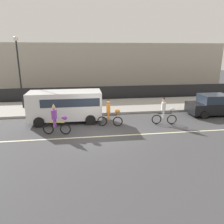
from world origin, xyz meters
name	(u,v)px	position (x,y,z in m)	size (l,w,h in m)	color
ground_plane	(98,134)	(0.00, 0.00, 0.00)	(80.00, 80.00, 0.00)	#424244
road_centre_line	(99,137)	(0.00, -0.50, 0.00)	(36.00, 0.14, 0.01)	beige
sidewalk_curb	(92,106)	(0.00, 6.50, 0.07)	(60.00, 5.00, 0.15)	#9E9B93
fence_line	(91,93)	(0.00, 9.40, 0.70)	(40.00, 0.08, 1.40)	black
building_backdrop	(110,66)	(3.19, 18.00, 2.89)	(28.00, 8.00, 5.78)	#B2A899
parade_cyclist_purple	(57,121)	(-2.49, 0.25, 0.84)	(1.71, 0.53, 1.92)	black
parade_cyclist_orange	(110,114)	(0.90, 1.27, 0.84)	(1.70, 0.54, 1.92)	black
parade_cyclist_zebra	(165,112)	(4.67, 1.16, 0.84)	(1.71, 0.53, 1.92)	black
parked_van_white	(66,104)	(-2.02, 2.70, 1.28)	(5.00, 2.22, 2.18)	white
parked_car_black	(214,105)	(9.32, 2.75, 0.78)	(4.10, 1.92, 1.64)	black
street_lamp_post	(18,62)	(-5.94, 6.60, 3.99)	(0.36, 0.36, 5.86)	black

